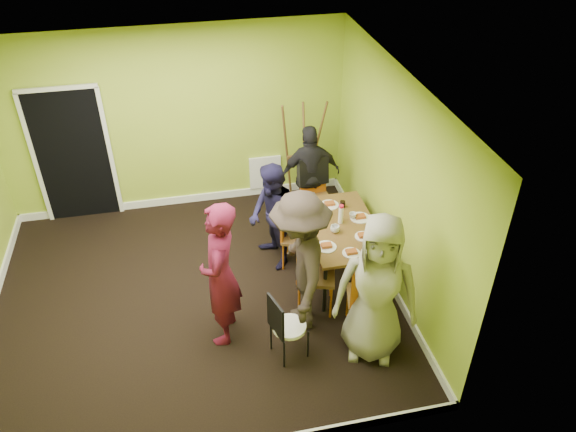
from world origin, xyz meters
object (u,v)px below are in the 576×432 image
Objects in this scene: chair_left_near at (309,268)px; person_standing at (220,275)px; person_back_end at (310,174)px; blue_bottle at (370,233)px; orange_bottle at (328,218)px; chair_back_end at (314,178)px; easel at (302,154)px; person_left_far at (273,217)px; chair_bentwood at (284,324)px; chair_front_end at (368,296)px; person_front_end at (377,290)px; person_left_near at (300,264)px; thermos at (341,215)px; dining_table at (341,229)px; chair_left_far at (292,231)px.

person_standing is at bearing -60.74° from chair_left_near.
blue_bottle is at bearing 99.95° from person_back_end.
chair_left_near is 0.84m from orange_bottle.
person_back_end is at bearing -79.70° from chair_back_end.
person_left_far is (-0.72, -1.38, -0.10)m from easel.
chair_bentwood is at bearing 65.19° from person_standing.
chair_front_end is 5.45× the size of blue_bottle.
person_front_end reaches higher than orange_bottle.
chair_front_end is 0.85m from person_left_near.
chair_bentwood is 0.69m from person_left_near.
person_standing is 1.19× the size of person_back_end.
person_left_near is at bearing -17.15° from chair_left_near.
chair_back_end is at bearing 93.38° from thermos.
chair_back_end is at bearing 92.79° from dining_table.
easel reaches higher than chair_left_far.
person_standing is (-1.48, -0.95, 0.12)m from orange_bottle.
thermos is (0.07, -1.12, 0.11)m from chair_back_end.
thermos is at bearing 102.39° from chair_front_end.
orange_bottle is 1.15m from person_back_end.
thermos is 0.49m from blue_bottle.
chair_left_far is 0.52× the size of person_left_near.
thermos is 0.19m from orange_bottle.
person_left_far is at bearing -117.53° from easel.
chair_left_near is (0.02, -0.86, 0.08)m from chair_left_far.
chair_left_near reaches higher than orange_bottle.
chair_front_end is 1.25m from thermos.
chair_back_end is at bearing 172.07° from chair_left_far.
easel reaches higher than chair_bentwood.
person_standing is 2.61m from person_back_end.
person_left_near is (0.90, -0.01, 0.01)m from person_standing.
chair_bentwood is (-1.01, -1.27, -0.22)m from dining_table.
chair_front_end is 1.23× the size of chair_bentwood.
chair_front_end is 1.00m from chair_bentwood.
orange_bottle is 0.05× the size of person_back_end.
dining_table is 1.73× the size of chair_bentwood.
chair_left_near is 5.58× the size of blue_bottle.
chair_front_end reaches higher than thermos.
person_left_near is (-0.15, -1.12, 0.38)m from chair_left_far.
orange_bottle is at bearing 135.06° from person_standing.
chair_front_end reaches higher than dining_table.
person_standing reaches higher than chair_left_near.
person_left_near is 1.20× the size of person_back_end.
person_left_near is (0.09, -1.18, 0.16)m from person_left_far.
orange_bottle is 0.04× the size of person_front_end.
thermos is 1.15m from person_left_near.
chair_left_near is 0.63× the size of easel.
chair_left_near is 0.60× the size of person_left_near.
dining_table is at bearing 126.07° from blue_bottle.
person_front_end is at bearing 81.88° from person_standing.
person_front_end is at bearing -91.51° from dining_table.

